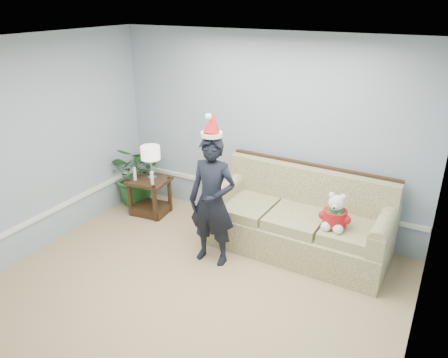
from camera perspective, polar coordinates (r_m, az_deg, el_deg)
room_shell at (r=4.01m, az=-9.09°, el=-3.22°), size 4.54×5.04×2.74m
wainscot_trim at (r=5.90m, az=-10.76°, el=-4.21°), size 4.49×4.99×0.06m
sofa at (r=5.76m, az=9.86°, el=-5.64°), size 2.30×1.03×1.07m
side_table at (r=6.75m, az=-9.60°, el=-2.71°), size 0.63×0.55×0.56m
table_lamp at (r=6.50m, az=-9.58°, el=3.23°), size 0.29×0.29×0.51m
candle_pair at (r=6.50m, az=-10.50°, el=0.36°), size 0.37×0.05×0.20m
houseplant at (r=7.02m, az=-11.27°, el=0.69°), size 0.95×0.84×1.00m
man at (r=5.24m, az=-1.53°, el=-2.91°), size 0.62×0.43×1.64m
santa_hat at (r=4.92m, az=-1.56°, el=6.99°), size 0.29×0.31×0.29m
teddy_bear at (r=5.27m, az=14.29°, el=-4.65°), size 0.29×0.32×0.45m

